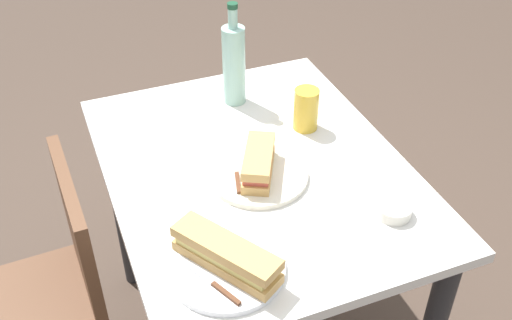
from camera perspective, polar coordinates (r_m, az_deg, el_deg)
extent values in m
cube|color=silver|center=(1.64, 0.00, -0.97)|extent=(0.99, 0.77, 0.03)
cylinder|color=#262628|center=(2.29, 3.56, -0.24)|extent=(0.06, 0.06, 0.74)
cylinder|color=#262628|center=(2.15, -12.50, -4.18)|extent=(0.06, 0.06, 0.74)
cube|color=brown|center=(1.79, -20.88, -13.41)|extent=(0.42, 0.42, 0.02)
cube|color=brown|center=(1.63, -16.15, -7.12)|extent=(0.38, 0.04, 0.40)
cylinder|color=brown|center=(2.07, -15.12, -12.61)|extent=(0.04, 0.04, 0.44)
cylinder|color=silver|center=(1.58, 0.24, -1.43)|extent=(0.26, 0.26, 0.01)
cube|color=tan|center=(1.57, 0.24, -0.87)|extent=(0.20, 0.15, 0.02)
cube|color=#B74C3D|center=(1.56, 0.24, -0.25)|extent=(0.18, 0.13, 0.02)
cube|color=tan|center=(1.54, 0.24, 0.38)|extent=(0.20, 0.15, 0.02)
cube|color=silver|center=(1.61, -1.97, -0.14)|extent=(0.10, 0.04, 0.00)
cube|color=#59331E|center=(1.54, -1.72, -2.12)|extent=(0.08, 0.03, 0.01)
cylinder|color=white|center=(1.35, -2.75, -10.03)|extent=(0.26, 0.26, 0.01)
cube|color=tan|center=(1.34, -2.77, -9.46)|extent=(0.25, 0.19, 0.02)
cube|color=#DBC66B|center=(1.32, -2.80, -8.82)|extent=(0.23, 0.18, 0.02)
cube|color=tan|center=(1.31, -2.83, -8.17)|extent=(0.25, 0.19, 0.02)
cube|color=silver|center=(1.34, -5.56, -10.34)|extent=(0.10, 0.05, 0.00)
cube|color=#59331E|center=(1.29, -2.82, -12.36)|extent=(0.08, 0.04, 0.01)
cylinder|color=#99C6B7|center=(1.83, -2.08, 8.79)|extent=(0.07, 0.07, 0.24)
cylinder|color=#99C6B7|center=(1.76, -2.19, 13.11)|extent=(0.03, 0.03, 0.06)
cylinder|color=#19472D|center=(1.75, -2.22, 14.23)|extent=(0.03, 0.03, 0.02)
cylinder|color=gold|center=(1.74, 4.70, 4.76)|extent=(0.07, 0.07, 0.12)
cylinder|color=silver|center=(1.51, 12.76, -4.58)|extent=(0.09, 0.09, 0.03)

